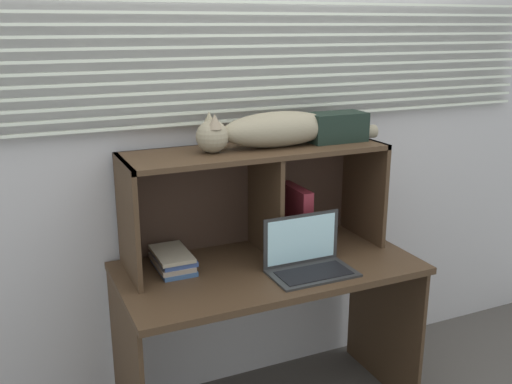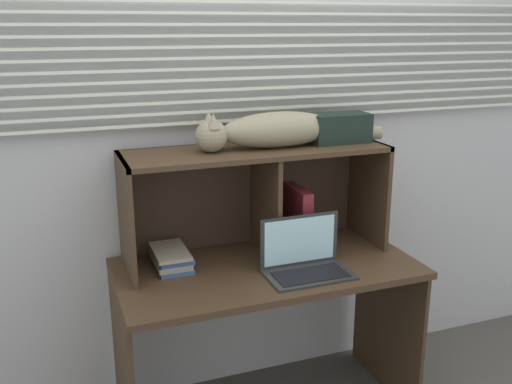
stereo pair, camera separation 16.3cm
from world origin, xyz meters
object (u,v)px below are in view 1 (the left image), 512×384
laptop (308,259)px  binder_upright (295,218)px  storage_box (336,127)px  cat (272,130)px  book_stack (173,260)px

laptop → binder_upright: bearing=73.8°
binder_upright → storage_box: (0.20, 0.00, 0.41)m
cat → laptop: bearing=-79.5°
laptop → storage_box: 0.63m
laptop → book_stack: laptop is taller
cat → binder_upright: 0.44m
laptop → book_stack: size_ratio=1.43×
book_stack → cat: bearing=-0.1°
laptop → binder_upright: (0.08, 0.26, 0.09)m
laptop → book_stack: (-0.52, 0.26, -0.01)m
cat → book_stack: 0.70m
laptop → book_stack: 0.58m
laptop → storage_box: (0.28, 0.26, 0.50)m
cat → storage_box: (0.32, 0.00, -0.01)m
cat → binder_upright: cat is taller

